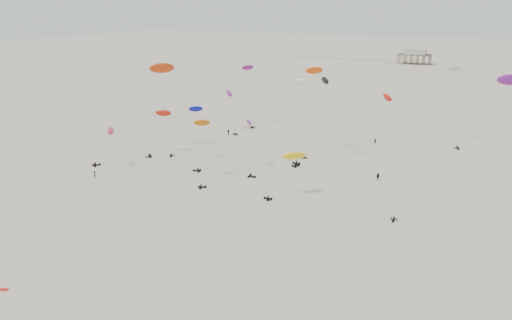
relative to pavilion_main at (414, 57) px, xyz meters
The scene contains 23 objects.
ground_plane 150.39m from the pavilion_main, 86.19° to the right, with size 900.00×900.00×0.00m, color #C0B098.
pavilion_main is the anchor object (origin of this frame).
pier_fence 52.11m from the pavilion_main, behind, with size 80.20×0.20×1.50m.
rig_1 260.30m from the pavilion_main, 90.99° to the right, with size 7.57×10.42×14.44m.
rig_2 264.77m from the pavilion_main, 81.92° to the right, with size 5.86×6.71×23.00m.
rig_3 204.29m from the pavilion_main, 77.92° to the right, with size 7.56×14.62×22.87m.
rig_4 237.84m from the pavilion_main, 87.55° to the right, with size 5.16×9.82×20.93m.
rig_5 247.13m from the pavilion_main, 95.85° to the right, with size 7.83×6.33×11.91m.
rig_6 227.18m from the pavilion_main, 87.64° to the right, with size 5.37×13.97×23.24m.
rig_7 260.92m from the pavilion_main, 86.26° to the right, with size 6.95×9.45×10.25m.
rig_8 206.13m from the pavilion_main, 95.80° to the right, with size 8.81×11.38×20.06m.
rig_9 250.01m from the pavilion_main, 89.43° to the right, with size 7.06×9.91×13.09m.
rig_10 250.50m from the pavilion_main, 92.85° to the right, with size 9.41×12.60×16.56m.
rig_11 233.56m from the pavilion_main, 86.79° to the right, with size 6.42×14.15×21.75m.
rig_12 235.82m from the pavilion_main, 76.04° to the right, with size 9.53×14.49×24.77m.
rig_13 243.25m from the pavilion_main, 96.92° to the right, with size 7.96×16.57×24.50m.
rig_14 263.98m from the pavilion_main, 96.66° to the right, with size 6.62×5.88×10.01m.
rig_15 216.49m from the pavilion_main, 95.91° to the right, with size 9.23×10.55×13.87m.
spectator_0 272.17m from the pavilion_main, 95.74° to the right, with size 0.72×0.50×1.99m, color black.
spectator_1 245.92m from the pavilion_main, 82.53° to the right, with size 1.08×0.63×2.20m, color black.
spectator_2 223.21m from the pavilion_main, 94.88° to the right, with size 1.30×0.70×2.20m, color black.
spectator_3 214.24m from the pavilion_main, 83.56° to the right, with size 0.75×0.51×2.05m, color black.
grounded_kite_b 312.70m from the pavilion_main, 90.92° to the right, with size 1.80×0.70×0.07m, color red.
Camera 1 is at (44.21, -2.04, 38.41)m, focal length 35.00 mm.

